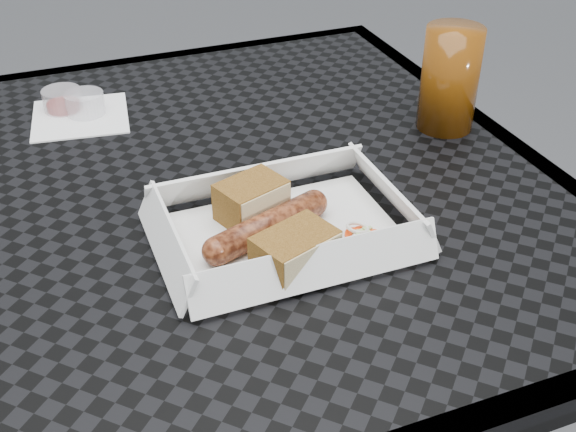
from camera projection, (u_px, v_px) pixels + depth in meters
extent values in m
cube|color=black|center=(197.00, 192.00, 0.80)|extent=(0.80, 0.80, 0.01)
cube|color=black|center=(130.00, 70.00, 1.10)|extent=(0.80, 0.03, 0.03)
cube|color=black|center=(491.00, 138.00, 0.92)|extent=(0.03, 0.80, 0.03)
cylinder|color=black|center=(339.00, 230.00, 1.38)|extent=(0.03, 0.03, 0.73)
cube|color=white|center=(284.00, 234.00, 0.72)|extent=(0.22, 0.15, 0.00)
cylinder|color=brown|center=(267.00, 226.00, 0.70)|extent=(0.13, 0.07, 0.03)
sphere|color=brown|center=(314.00, 203.00, 0.73)|extent=(0.03, 0.03, 0.03)
sphere|color=brown|center=(217.00, 251.00, 0.67)|extent=(0.03, 0.03, 0.03)
cube|color=brown|center=(251.00, 200.00, 0.73)|extent=(0.08, 0.07, 0.04)
cube|color=brown|center=(295.00, 251.00, 0.66)|extent=(0.08, 0.07, 0.04)
cylinder|color=#FF3F0B|center=(354.00, 238.00, 0.70)|extent=(0.02, 0.02, 0.00)
torus|color=white|center=(364.00, 240.00, 0.70)|extent=(0.02, 0.02, 0.00)
cube|color=#B2D17F|center=(364.00, 235.00, 0.71)|extent=(0.02, 0.02, 0.00)
cube|color=white|center=(80.00, 117.00, 0.93)|extent=(0.14, 0.14, 0.00)
cylinder|color=maroon|center=(62.00, 100.00, 0.94)|extent=(0.05, 0.05, 0.03)
cylinder|color=silver|center=(85.00, 104.00, 0.93)|extent=(0.05, 0.05, 0.03)
cylinder|color=#5B2D07|center=(450.00, 79.00, 0.88)|extent=(0.07, 0.07, 0.13)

